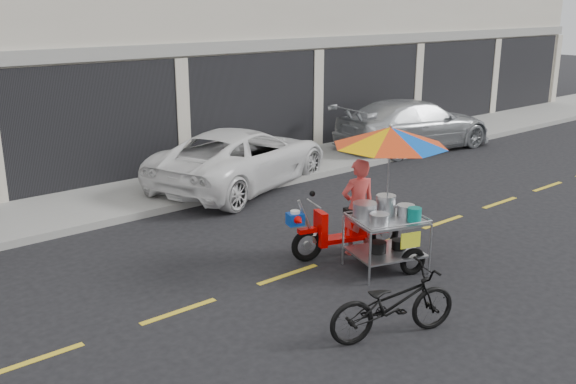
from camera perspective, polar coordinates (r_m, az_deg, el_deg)
ground at (r=11.63m, az=7.62°, el=-4.75°), size 90.00×90.00×0.00m
sidewalk at (r=15.65m, az=-7.28°, el=1.13°), size 45.00×3.00×0.15m
shophouse_block at (r=20.91m, az=-8.81°, el=16.44°), size 36.00×8.11×10.40m
centerline at (r=11.62m, az=7.62°, el=-4.73°), size 42.00×0.10×0.01m
white_pickup at (r=15.12m, az=-4.11°, el=3.10°), size 5.46×3.80×1.39m
silver_pickup at (r=19.34m, az=11.14°, el=5.91°), size 5.29×2.65×1.48m
near_bicycle at (r=8.47m, az=9.31°, el=-9.73°), size 1.89×1.16×0.94m
food_vendor_rig at (r=10.44m, az=7.87°, el=1.43°), size 2.35×2.36×2.39m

